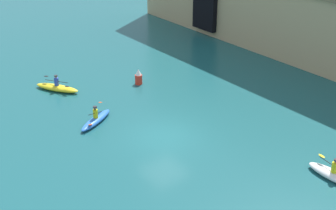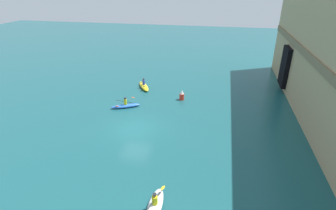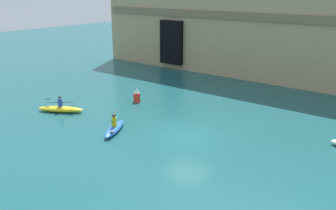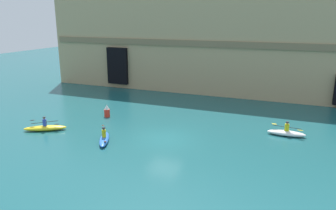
{
  "view_description": "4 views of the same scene",
  "coord_description": "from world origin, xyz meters",
  "px_view_note": "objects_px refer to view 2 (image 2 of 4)",
  "views": [
    {
      "loc": [
        18.48,
        -14.25,
        13.73
      ],
      "look_at": [
        -0.87,
        0.97,
        1.39
      ],
      "focal_mm": 50.0,
      "sensor_mm": 36.0,
      "label": 1
    },
    {
      "loc": [
        19.16,
        7.09,
        11.9
      ],
      "look_at": [
        -0.6,
        2.93,
        2.31
      ],
      "focal_mm": 28.0,
      "sensor_mm": 36.0,
      "label": 2
    },
    {
      "loc": [
        12.05,
        -16.93,
        8.51
      ],
      "look_at": [
        -2.54,
        1.35,
        1.08
      ],
      "focal_mm": 40.0,
      "sensor_mm": 36.0,
      "label": 3
    },
    {
      "loc": [
        8.99,
        -21.39,
        8.92
      ],
      "look_at": [
        -1.32,
        3.93,
        1.49
      ],
      "focal_mm": 35.0,
      "sensor_mm": 36.0,
      "label": 4
    }
  ],
  "objects_px": {
    "kayak_blue": "(126,106)",
    "marker_buoy": "(182,95)",
    "kayak_yellow": "(144,86)",
    "kayak_white": "(155,206)"
  },
  "relations": [
    {
      "from": "kayak_yellow",
      "to": "kayak_white",
      "type": "bearing_deg",
      "value": -11.89
    },
    {
      "from": "kayak_blue",
      "to": "kayak_white",
      "type": "height_order",
      "value": "kayak_white"
    },
    {
      "from": "kayak_blue",
      "to": "kayak_white",
      "type": "relative_size",
      "value": 1.05
    },
    {
      "from": "kayak_white",
      "to": "marker_buoy",
      "type": "distance_m",
      "value": 15.55
    },
    {
      "from": "marker_buoy",
      "to": "kayak_yellow",
      "type": "bearing_deg",
      "value": -116.71
    },
    {
      "from": "kayak_blue",
      "to": "marker_buoy",
      "type": "height_order",
      "value": "marker_buoy"
    },
    {
      "from": "kayak_blue",
      "to": "marker_buoy",
      "type": "bearing_deg",
      "value": 3.16
    },
    {
      "from": "kayak_white",
      "to": "marker_buoy",
      "type": "relative_size",
      "value": 2.5
    },
    {
      "from": "kayak_yellow",
      "to": "kayak_blue",
      "type": "bearing_deg",
      "value": -32.95
    },
    {
      "from": "marker_buoy",
      "to": "kayak_white",
      "type": "bearing_deg",
      "value": 3.49
    }
  ]
}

